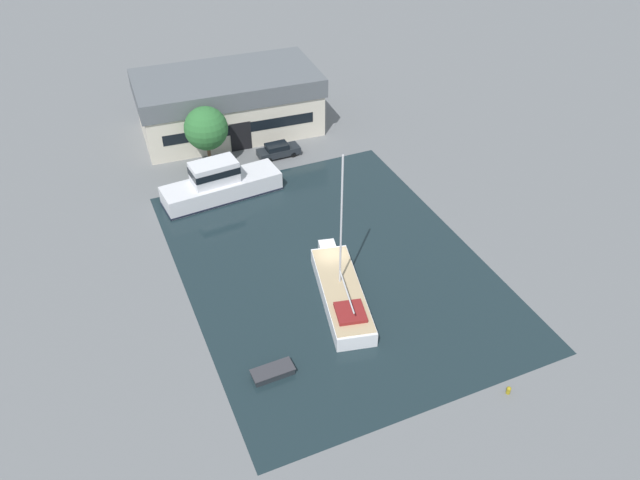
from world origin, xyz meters
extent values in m
plane|color=slate|center=(0.00, 0.00, 0.00)|extent=(440.00, 440.00, 0.00)
cube|color=#19282D|center=(0.00, 0.00, 0.00)|extent=(25.45, 33.90, 0.01)
cube|color=beige|center=(-0.62, 28.29, 2.44)|extent=(21.02, 11.93, 4.88)
cube|color=#565B60|center=(-0.62, 28.29, 5.95)|extent=(21.65, 12.29, 2.13)
cube|color=black|center=(-0.94, 22.93, 1.71)|extent=(2.40, 0.21, 3.42)
cube|color=black|center=(-0.94, 22.93, 2.69)|extent=(17.32, 1.09, 1.22)
cylinder|color=brown|center=(-5.16, 21.24, 1.33)|extent=(0.37, 0.37, 2.67)
sphere|color=#2D6B33|center=(-5.16, 21.24, 4.43)|extent=(4.69, 4.69, 4.69)
cube|color=#1E2328|center=(2.42, 19.83, 0.66)|extent=(4.77, 1.87, 0.76)
cube|color=black|center=(2.23, 19.82, 1.32)|extent=(2.49, 1.63, 0.57)
cube|color=black|center=(3.47, 19.84, 1.29)|extent=(0.06, 1.45, 0.45)
cylinder|color=black|center=(3.88, 20.65, 0.30)|extent=(0.60, 0.21, 0.60)
cylinder|color=black|center=(3.90, 19.04, 0.30)|extent=(0.60, 0.21, 0.60)
cylinder|color=black|center=(0.94, 20.61, 0.30)|extent=(0.60, 0.21, 0.60)
cylinder|color=black|center=(0.96, 19.00, 0.30)|extent=(0.60, 0.21, 0.60)
cube|color=white|center=(-1.12, -4.53, 0.67)|extent=(5.54, 11.52, 1.32)
cube|color=white|center=(0.23, 1.47, 0.67)|extent=(1.66, 1.48, 1.32)
cube|color=tan|center=(-1.12, -4.53, 1.37)|extent=(5.31, 11.06, 0.08)
cylinder|color=silver|center=(-0.93, -3.72, 7.38)|extent=(0.16, 0.16, 11.94)
cylinder|color=silver|center=(-1.48, -6.15, 2.51)|extent=(1.21, 4.90, 0.12)
cube|color=maroon|center=(-1.79, -7.50, 1.56)|extent=(2.71, 2.87, 0.30)
cube|color=silver|center=(-5.72, 14.52, 0.97)|extent=(12.27, 4.52, 1.93)
cube|color=black|center=(-5.72, 14.52, 0.15)|extent=(12.40, 4.60, 0.18)
cube|color=silver|center=(-6.32, 14.47, 3.05)|extent=(4.76, 2.91, 2.21)
cube|color=black|center=(-6.32, 14.47, 3.27)|extent=(4.86, 2.99, 0.71)
cube|color=#23282D|center=(-9.06, -9.69, 0.25)|extent=(3.03, 1.35, 0.49)
cube|color=#333338|center=(-9.06, -9.69, 0.54)|extent=(3.15, 1.43, 0.08)
cylinder|color=olive|center=(5.66, -17.89, 0.19)|extent=(0.31, 0.31, 0.38)
sphere|color=olive|center=(5.66, -17.89, 0.47)|extent=(0.34, 0.34, 0.34)
camera|label=1|loc=(-17.86, -38.59, 35.57)|focal=35.00mm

